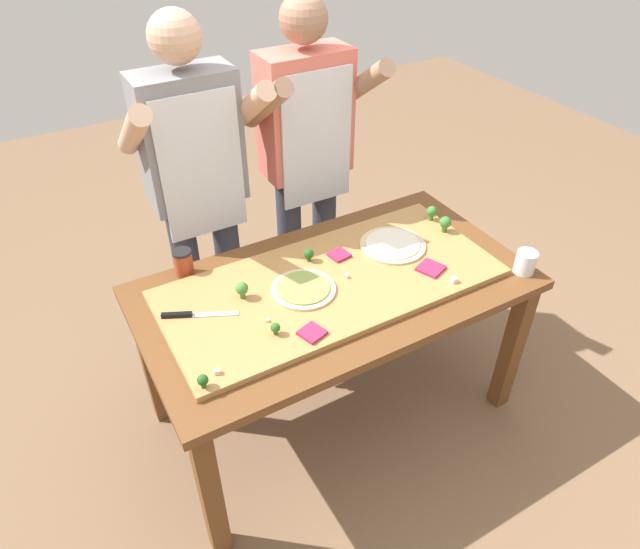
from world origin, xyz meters
TOP-DOWN VIEW (x-y plane):
  - ground_plane at (0.00, 0.00)m, footprint 8.00×8.00m
  - prep_table at (0.00, 0.00)m, footprint 1.53×0.84m
  - cutting_board at (-0.02, -0.00)m, footprint 1.32×0.60m
  - chefs_knife at (-0.57, 0.08)m, footprint 0.26×0.14m
  - pizza_whole_pesto_green at (-0.14, -0.00)m, footprint 0.25×0.25m
  - pizza_whole_white_garlic at (0.33, 0.07)m, footprint 0.28×0.28m
  - pizza_slice_center at (0.09, 0.12)m, footprint 0.09×0.09m
  - pizza_slice_near_left at (-0.23, -0.23)m, footprint 0.10×0.10m
  - pizza_slice_near_right at (0.36, -0.14)m, footprint 0.12×0.12m
  - broccoli_floret_center_right at (-0.36, 0.08)m, footprint 0.05×0.05m
  - broccoli_floret_front_right at (-0.34, -0.16)m, footprint 0.03×0.03m
  - broccoli_floret_front_left at (0.60, 0.16)m, footprint 0.05×0.05m
  - broccoli_floret_back_mid at (0.59, 0.05)m, footprint 0.05×0.05m
  - broccoli_floret_back_left at (-0.64, -0.27)m, footprint 0.04×0.04m
  - broccoli_floret_back_right at (-0.03, 0.16)m, footprint 0.04×0.04m
  - cheese_crumble_a at (0.04, -0.01)m, footprint 0.02×0.02m
  - cheese_crumble_b at (-0.34, -0.09)m, footprint 0.02×0.02m
  - cheese_crumble_c at (-0.58, -0.23)m, footprint 0.02×0.02m
  - cheese_crumble_d at (0.39, -0.25)m, footprint 0.02×0.02m
  - flour_cup at (0.70, -0.31)m, footprint 0.08×0.08m
  - sauce_jar at (-0.49, 0.35)m, footprint 0.07×0.07m
  - cook_left at (-0.31, 0.63)m, footprint 0.54×0.39m
  - cook_right at (0.22, 0.63)m, footprint 0.54×0.39m

SIDE VIEW (x-z plane):
  - ground_plane at x=0.00m, z-range 0.00..0.00m
  - prep_table at x=0.00m, z-range 0.27..1.02m
  - cutting_board at x=-0.02m, z-range 0.75..0.77m
  - pizza_slice_center at x=0.09m, z-range 0.77..0.78m
  - pizza_slice_near_left at x=-0.23m, z-range 0.77..0.78m
  - pizza_slice_near_right at x=0.36m, z-range 0.77..0.78m
  - chefs_knife at x=-0.57m, z-range 0.77..0.79m
  - cheese_crumble_b at x=-0.34m, z-range 0.77..0.79m
  - pizza_whole_pesto_green at x=-0.14m, z-range 0.77..0.79m
  - pizza_whole_white_garlic at x=0.33m, z-range 0.77..0.79m
  - cheese_crumble_a at x=0.04m, z-range 0.77..0.79m
  - cheese_crumble_c at x=-0.58m, z-range 0.77..0.79m
  - cheese_crumble_d at x=0.39m, z-range 0.77..0.79m
  - flour_cup at x=0.70m, z-range 0.74..0.84m
  - broccoli_floret_front_right at x=-0.34m, z-range 0.78..0.83m
  - broccoli_floret_back_left at x=-0.64m, z-range 0.78..0.83m
  - sauce_jar at x=-0.49m, z-range 0.75..0.86m
  - broccoli_floret_back_right at x=-0.03m, z-range 0.78..0.83m
  - broccoli_floret_front_left at x=0.60m, z-range 0.78..0.85m
  - broccoli_floret_center_right at x=-0.36m, z-range 0.78..0.85m
  - broccoli_floret_back_mid at x=0.59m, z-range 0.78..0.85m
  - cook_left at x=-0.31m, z-range 0.16..1.83m
  - cook_right at x=0.22m, z-range 0.16..1.83m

